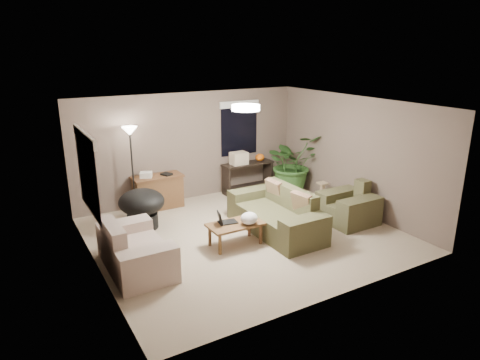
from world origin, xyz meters
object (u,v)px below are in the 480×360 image
main_sofa (277,216)px  floor_lamp (130,142)px  coffee_table (235,226)px  armchair (349,208)px  loveseat (134,252)px  desk (158,192)px  papasan_chair (142,206)px  cat_scratching_post (322,194)px  houseplant (292,170)px  console_table (248,175)px

main_sofa → floor_lamp: size_ratio=1.15×
coffee_table → armchair: bearing=-5.1°
loveseat → coffee_table: (1.85, -0.05, 0.06)m
desk → papasan_chair: (-0.66, -0.91, 0.09)m
desk → floor_lamp: floor_lamp is taller
loveseat → cat_scratching_post: bearing=10.2°
main_sofa → floor_lamp: 3.37m
main_sofa → desk: bearing=123.8°
coffee_table → floor_lamp: floor_lamp is taller
coffee_table → floor_lamp: 2.93m
coffee_table → cat_scratching_post: 2.95m
main_sofa → papasan_chair: 2.67m
floor_lamp → cat_scratching_post: floor_lamp is taller
papasan_chair → armchair: bearing=-25.8°
main_sofa → houseplant: size_ratio=1.49×
armchair → console_table: (-0.81, 2.68, 0.14)m
desk → papasan_chair: size_ratio=1.17×
console_table → floor_lamp: (-2.86, -0.05, 1.16)m
desk → console_table: same height
console_table → armchair: bearing=-73.2°
papasan_chair → floor_lamp: (0.10, 0.81, 1.13)m
console_table → houseplant: bearing=-29.8°
armchair → papasan_chair: bearing=154.2°
cat_scratching_post → coffee_table: bearing=-162.4°
loveseat → main_sofa: bearing=1.9°
coffee_table → console_table: (1.74, 2.45, 0.08)m
loveseat → houseplant: size_ratio=1.08×
armchair → floor_lamp: 4.70m
papasan_chair → loveseat: bearing=-112.3°
console_table → houseplant: 1.11m
desk → floor_lamp: 1.35m
main_sofa → houseplant: (1.67, 1.76, 0.28)m
loveseat → papasan_chair: loveseat is taller
coffee_table → cat_scratching_post: bearing=17.6°
armchair → desk: size_ratio=0.91×
desk → floor_lamp: bearing=-169.4°
floor_lamp → desk: bearing=10.6°
main_sofa → armchair: 1.57m
houseplant → cat_scratching_post: houseplant is taller
papasan_chair → cat_scratching_post: (4.02, -0.71, -0.25)m
loveseat → desk: size_ratio=1.45×
loveseat → desk: 2.78m
desk → cat_scratching_post: bearing=-25.7°
console_table → cat_scratching_post: 1.91m
armchair → floor_lamp: size_ratio=0.52×
console_table → floor_lamp: 3.09m
desk → console_table: 2.30m
houseplant → console_table: bearing=150.2°
loveseat → cat_scratching_post: size_ratio=3.20×
armchair → coffee_table: 2.56m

